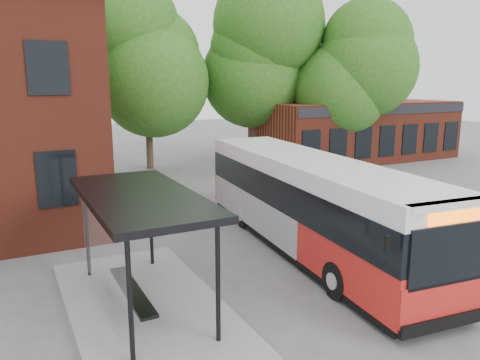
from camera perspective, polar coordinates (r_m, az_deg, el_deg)
name	(u,v)px	position (r m, az deg, el deg)	size (l,w,h in m)	color
ground	(280,262)	(14.59, 4.87, -9.88)	(100.00, 100.00, 0.00)	slate
shop_row	(356,130)	(33.97, 13.96, 5.89)	(14.00, 6.20, 4.00)	maroon
bus_shelter	(143,251)	(11.50, -11.79, -8.50)	(3.60, 7.00, 2.90)	black
bike_rail	(324,173)	(27.57, 10.22, 0.88)	(5.20, 0.10, 0.38)	black
tree_0	(21,79)	(27.46, -25.11, 11.07)	(7.92, 7.92, 11.00)	#265717
tree_1	(147,84)	(29.61, -11.26, 11.36)	(7.92, 7.92, 10.40)	#265717
tree_2	(255,79)	(31.39, 1.89, 12.16)	(7.92, 7.92, 11.00)	#265717
tree_3	(355,93)	(30.98, 13.83, 10.23)	(7.04, 7.04, 9.28)	#265717
city_bus	(309,204)	(15.28, 8.39, -2.97)	(2.53, 11.89, 3.02)	red
bicycle_1	(287,170)	(26.39, 5.70, 1.26)	(0.49, 1.75, 1.05)	black
bicycle_2	(301,169)	(27.01, 7.48, 1.31)	(0.60, 1.72, 0.90)	#29231E
bicycle_3	(317,169)	(27.09, 9.33, 1.33)	(0.44, 1.57, 0.94)	black
bicycle_4	(350,169)	(27.45, 13.29, 1.26)	(0.60, 1.72, 0.90)	black
bicycle_5	(331,167)	(27.38, 11.03, 1.56)	(0.52, 1.86, 1.12)	#030A47
bicycle_6	(334,165)	(28.57, 11.38, 1.82)	(0.64, 1.84, 0.97)	#050A44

